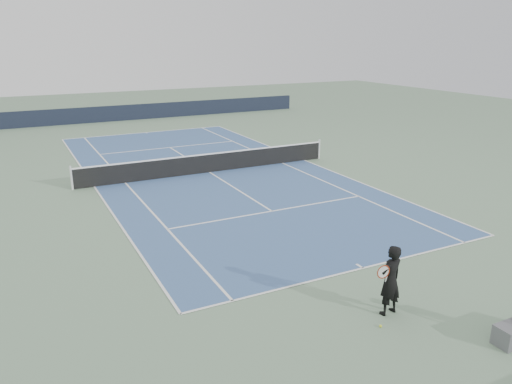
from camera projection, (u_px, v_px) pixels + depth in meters
name	position (u px, v px, depth m)	size (l,w,h in m)	color
ground	(210.00, 172.00, 24.46)	(80.00, 80.00, 0.00)	slate
court_surface	(210.00, 172.00, 24.46)	(10.97, 23.77, 0.01)	#395888
tennis_net	(209.00, 162.00, 24.31)	(12.90, 0.10, 1.07)	silver
windscreen_far	(126.00, 113.00, 39.52)	(30.00, 0.25, 1.20)	black
tennis_player	(390.00, 280.00, 11.77)	(0.81, 0.56, 1.76)	black
tennis_ball	(381.00, 326.00, 11.44)	(0.07, 0.07, 0.07)	yellow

